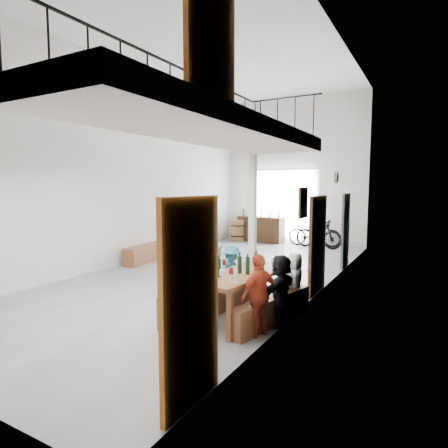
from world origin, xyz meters
The scene contains 24 objects.
floor centered at (0.00, 0.00, 0.00)m, with size 12.00×12.00×0.00m, color slate.
room_walls centered at (0.00, 0.00, 3.55)m, with size 12.00×12.00×12.00m.
gateway_portal centered at (-0.40, 5.94, 1.40)m, with size 2.80×0.08×2.80m, color white.
right_wall_decor centered at (2.70, -1.87, 1.74)m, with size 0.07×8.28×5.07m.
balcony centered at (1.98, -3.13, 2.96)m, with size 1.52×5.62×4.00m.
tasting_table centered at (2.07, -2.49, 0.71)m, with size 1.05×2.06×0.79m.
bench_inner centered at (1.45, -2.46, 0.26)m, with size 0.36×2.24×0.52m, color brown.
bench_wall centered at (2.57, -2.43, 0.22)m, with size 0.25×1.93×0.44m, color brown.
tableware centered at (2.09, -2.63, 0.93)m, with size 0.69×1.34×0.35m.
side_bench centered at (-2.50, 0.42, 0.25)m, with size 0.39×1.77×0.50m, color brown.
oak_barrel centered at (-2.06, 5.40, 0.42)m, with size 0.57×0.57×0.84m.
serving_counter centered at (-1.16, 5.65, 0.49)m, with size 1.86×0.52×0.98m, color #382010.
counter_bottles centered at (-1.16, 5.64, 1.12)m, with size 1.62×0.21×0.28m.
guest_left_a centered at (1.30, -3.31, 0.66)m, with size 0.64×0.42×1.32m, color silver.
guest_left_b centered at (1.37, -2.55, 0.60)m, with size 0.44×0.29×1.20m, color #266781.
guest_left_c centered at (1.34, -2.08, 0.59)m, with size 0.57×0.44×1.17m, color silver.
guest_left_d centered at (1.34, -1.50, 0.52)m, with size 0.67×0.38×1.03m, color #266781.
guest_right_a centered at (2.58, -2.96, 0.61)m, with size 0.71×0.30×1.22m, color #B4381E.
guest_right_b centered at (2.71, -2.45, 0.57)m, with size 1.06×0.34×1.14m, color black.
guest_right_c centered at (2.70, -1.71, 0.52)m, with size 0.51×0.33×1.05m, color silver.
host_standing centered at (2.25, -4.29, 0.87)m, with size 0.64×0.42×1.74m, color #505832.
potted_plant centered at (2.45, 0.39, 0.21)m, with size 0.38×0.33×0.42m, color #144A14.
bicycle_near centered at (1.01, 5.57, 0.50)m, with size 0.66×1.89×0.99m, color black.
bicycle_far centered at (1.24, 5.20, 0.52)m, with size 0.48×1.72×1.03m, color black.
Camera 1 is at (4.73, -7.86, 2.19)m, focal length 30.00 mm.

